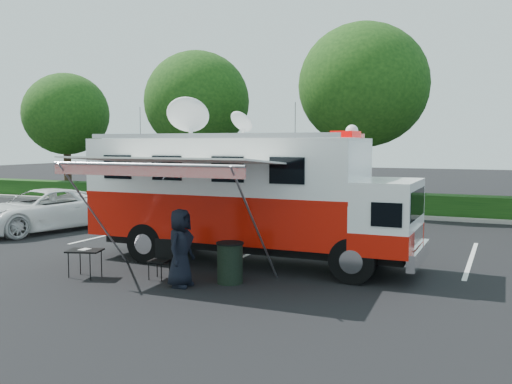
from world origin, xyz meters
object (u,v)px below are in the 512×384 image
folding_table (85,252)px  white_suv (42,231)px  command_truck (246,195)px  trash_bin (230,263)px

folding_table → white_suv: bearing=141.3°
white_suv → folding_table: white_suv is taller
command_truck → white_suv: command_truck is taller
white_suv → folding_table: (6.43, -5.15, 0.63)m
white_suv → folding_table: size_ratio=5.93×
command_truck → folding_table: bearing=-132.8°
white_suv → folding_table: 8.27m
white_suv → trash_bin: (9.90, -4.22, 0.48)m
command_truck → white_suv: size_ratio=1.63×
command_truck → trash_bin: command_truck is taller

